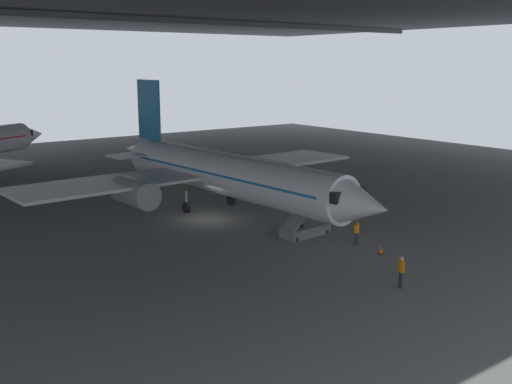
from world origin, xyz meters
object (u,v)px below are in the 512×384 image
(airplane_main, at_px, (222,173))
(boarding_stairs, at_px, (306,226))
(crew_worker_by_stairs, at_px, (356,231))
(baggage_tug, at_px, (198,180))
(crew_worker_near_nose, at_px, (401,270))
(traffic_cone_orange, at_px, (381,249))

(airplane_main, xyz_separation_m, boarding_stairs, (0.99, -9.12, -2.55))
(airplane_main, relative_size, boarding_stairs, 7.39)
(crew_worker_by_stairs, height_order, baggage_tug, crew_worker_by_stairs)
(airplane_main, bearing_deg, boarding_stairs, -83.81)
(crew_worker_near_nose, xyz_separation_m, crew_worker_by_stairs, (3.77, 6.93, -0.05))
(traffic_cone_orange, height_order, baggage_tug, baggage_tug)
(airplane_main, xyz_separation_m, crew_worker_near_nose, (-1.63, -19.82, -2.24))
(boarding_stairs, xyz_separation_m, crew_worker_near_nose, (-2.62, -10.70, 0.30))
(traffic_cone_orange, distance_m, baggage_tug, 26.11)
(crew_worker_by_stairs, bearing_deg, baggage_tug, 84.60)
(crew_worker_by_stairs, xyz_separation_m, baggage_tug, (2.25, 23.77, -0.44))
(boarding_stairs, distance_m, crew_worker_by_stairs, 3.95)
(boarding_stairs, bearing_deg, crew_worker_by_stairs, -73.02)
(traffic_cone_orange, bearing_deg, baggage_tug, 84.91)
(boarding_stairs, relative_size, crew_worker_by_stairs, 2.63)
(traffic_cone_orange, bearing_deg, airplane_main, 97.80)
(airplane_main, height_order, crew_worker_near_nose, airplane_main)
(traffic_cone_orange, relative_size, baggage_tug, 0.24)
(traffic_cone_orange, bearing_deg, crew_worker_by_stairs, 88.22)
(crew_worker_near_nose, bearing_deg, crew_worker_by_stairs, 61.45)
(boarding_stairs, xyz_separation_m, traffic_cone_orange, (1.08, -6.01, -0.42))
(boarding_stairs, distance_m, baggage_tug, 20.29)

